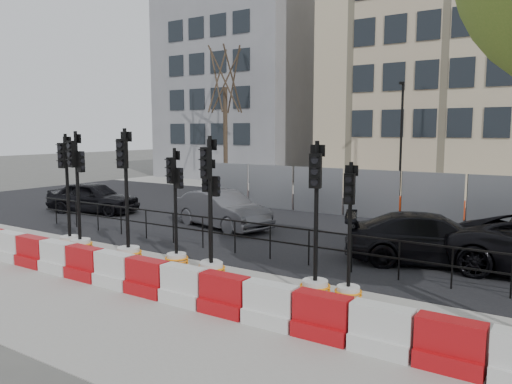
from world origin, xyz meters
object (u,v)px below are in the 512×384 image
Objects in this scene: traffic_signal_d at (176,240)px; traffic_signal_h at (348,275)px; traffic_signal_a at (69,226)px; car_a at (93,197)px; car_c at (433,239)px.

traffic_signal_d is 1.06× the size of traffic_signal_h.
traffic_signal_a is 4.03m from traffic_signal_d.
traffic_signal_d is 10.03m from car_a.
traffic_signal_d is at bearing 105.41° from car_c.
car_c is (5.51, 4.07, -0.07)m from traffic_signal_d.
car_a is at bearing 67.07° from car_c.
traffic_signal_d is at bearing -0.30° from traffic_signal_a.
traffic_signal_a is at bearing -148.70° from car_a.
traffic_signal_a is 1.11× the size of traffic_signal_d.
traffic_signal_h is at bearing -2.87° from traffic_signal_a.
car_c is (0.69, 4.12, 0.07)m from traffic_signal_h.
traffic_signal_d reaches higher than car_a.
traffic_signal_d is at bearing -131.16° from car_a.
car_a is (-4.93, 4.84, -0.03)m from traffic_signal_a.
traffic_signal_h is 0.58× the size of car_c.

